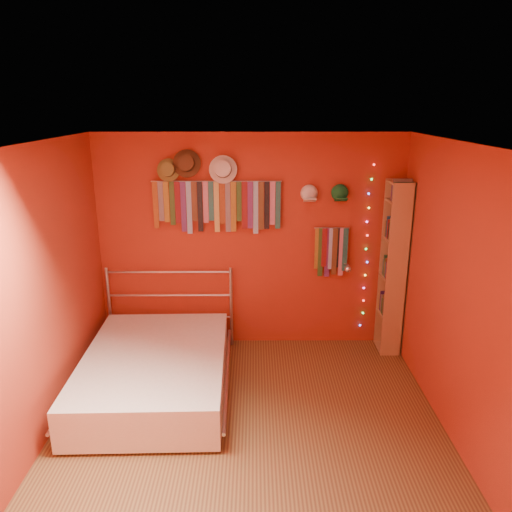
{
  "coord_description": "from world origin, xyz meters",
  "views": [
    {
      "loc": [
        0.05,
        -3.81,
        2.8
      ],
      "look_at": [
        0.06,
        0.9,
        1.35
      ],
      "focal_mm": 35.0,
      "sensor_mm": 36.0,
      "label": 1
    }
  ],
  "objects_px": {
    "tie_rack": "(218,204)",
    "bookshelf": "(397,268)",
    "bed": "(155,371)",
    "reading_lamp": "(347,268)"
  },
  "relations": [
    {
      "from": "bookshelf",
      "to": "bed",
      "type": "height_order",
      "value": "bookshelf"
    },
    {
      "from": "tie_rack",
      "to": "bookshelf",
      "type": "distance_m",
      "value": 2.15
    },
    {
      "from": "reading_lamp",
      "to": "bookshelf",
      "type": "xyz_separation_m",
      "value": [
        0.57,
        0.03,
        -0.01
      ]
    },
    {
      "from": "bookshelf",
      "to": "reading_lamp",
      "type": "bearing_deg",
      "value": -176.57
    },
    {
      "from": "tie_rack",
      "to": "bed",
      "type": "height_order",
      "value": "tie_rack"
    },
    {
      "from": "tie_rack",
      "to": "reading_lamp",
      "type": "height_order",
      "value": "tie_rack"
    },
    {
      "from": "tie_rack",
      "to": "bookshelf",
      "type": "bearing_deg",
      "value": -4.38
    },
    {
      "from": "tie_rack",
      "to": "bed",
      "type": "distance_m",
      "value": 1.92
    },
    {
      "from": "reading_lamp",
      "to": "bookshelf",
      "type": "relative_size",
      "value": 0.17
    },
    {
      "from": "bookshelf",
      "to": "bed",
      "type": "xyz_separation_m",
      "value": [
        -2.61,
        -0.9,
        -0.79
      ]
    }
  ]
}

